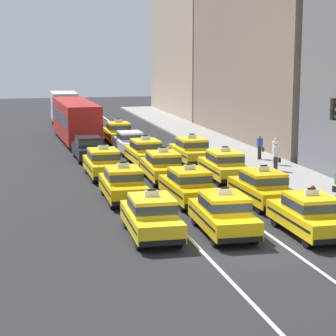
{
  "coord_description": "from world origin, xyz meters",
  "views": [
    {
      "loc": [
        -8.15,
        -21.7,
        7.25
      ],
      "look_at": [
        -0.51,
        10.33,
        1.3
      ],
      "focal_mm": 70.17,
      "sensor_mm": 36.0,
      "label": 1
    }
  ],
  "objects_px": {
    "taxi_center_third": "(163,166)",
    "taxi_right_nearest": "(309,214)",
    "taxi_left_second": "(123,183)",
    "taxi_right_fourth": "(191,150)",
    "taxi_center_second": "(189,185)",
    "pedestrian_far_corner": "(260,147)",
    "taxi_right_second": "(262,187)",
    "sedan_left_fourth": "(88,148)",
    "taxi_left_third": "(103,163)",
    "fire_hydrant": "(313,192)",
    "pedestrian_trailing": "(276,157)",
    "bus_left_fifth": "(76,119)",
    "taxi_center_sixth": "(118,132)",
    "box_truck_left_sixth": "(64,107)",
    "taxi_center_nearest": "(224,213)",
    "sedan_center_fifth": "(130,142)",
    "taxi_right_third": "(224,165)",
    "taxi_center_fourth": "(145,152)",
    "taxi_left_nearest": "(151,216)",
    "pedestrian_mid_block": "(275,151)"
  },
  "relations": [
    {
      "from": "taxi_center_third",
      "to": "taxi_right_nearest",
      "type": "height_order",
      "value": "same"
    },
    {
      "from": "taxi_center_second",
      "to": "taxi_center_sixth",
      "type": "xyz_separation_m",
      "value": [
        -0.0,
        20.99,
        0.0
      ]
    },
    {
      "from": "taxi_left_third",
      "to": "taxi_center_second",
      "type": "relative_size",
      "value": 0.99
    },
    {
      "from": "taxi_center_second",
      "to": "pedestrian_far_corner",
      "type": "distance_m",
      "value": 13.01
    },
    {
      "from": "pedestrian_far_corner",
      "to": "fire_hydrant",
      "type": "height_order",
      "value": "pedestrian_far_corner"
    },
    {
      "from": "taxi_center_fourth",
      "to": "sedan_center_fifth",
      "type": "distance_m",
      "value": 5.02
    },
    {
      "from": "taxi_left_third",
      "to": "taxi_center_nearest",
      "type": "relative_size",
      "value": 0.99
    },
    {
      "from": "pedestrian_trailing",
      "to": "fire_hydrant",
      "type": "xyz_separation_m",
      "value": [
        -1.31,
        -7.66,
        -0.45
      ]
    },
    {
      "from": "taxi_left_second",
      "to": "taxi_center_nearest",
      "type": "bearing_deg",
      "value": -66.75
    },
    {
      "from": "taxi_center_fourth",
      "to": "taxi_right_third",
      "type": "relative_size",
      "value": 1.01
    },
    {
      "from": "taxi_left_third",
      "to": "taxi_center_second",
      "type": "bearing_deg",
      "value": -67.11
    },
    {
      "from": "taxi_left_nearest",
      "to": "taxi_left_second",
      "type": "relative_size",
      "value": 1.01
    },
    {
      "from": "sedan_left_fourth",
      "to": "pedestrian_trailing",
      "type": "relative_size",
      "value": 2.57
    },
    {
      "from": "taxi_left_second",
      "to": "taxi_center_third",
      "type": "relative_size",
      "value": 0.99
    },
    {
      "from": "sedan_left_fourth",
      "to": "taxi_center_second",
      "type": "bearing_deg",
      "value": -76.69
    },
    {
      "from": "taxi_center_fourth",
      "to": "taxi_right_fourth",
      "type": "xyz_separation_m",
      "value": [
        3.04,
        0.07,
        0.0
      ]
    },
    {
      "from": "taxi_left_second",
      "to": "pedestrian_trailing",
      "type": "distance_m",
      "value": 11.26
    },
    {
      "from": "taxi_left_nearest",
      "to": "taxi_center_sixth",
      "type": "height_order",
      "value": "same"
    },
    {
      "from": "taxi_center_third",
      "to": "taxi_right_fourth",
      "type": "distance_m",
      "value": 6.08
    },
    {
      "from": "taxi_right_nearest",
      "to": "sedan_center_fifth",
      "type": "bearing_deg",
      "value": 98.21
    },
    {
      "from": "taxi_left_nearest",
      "to": "pedestrian_far_corner",
      "type": "relative_size",
      "value": 2.88
    },
    {
      "from": "taxi_center_nearest",
      "to": "taxi_right_third",
      "type": "relative_size",
      "value": 1.01
    },
    {
      "from": "sedan_center_fifth",
      "to": "taxi_right_second",
      "type": "height_order",
      "value": "taxi_right_second"
    },
    {
      "from": "pedestrian_far_corner",
      "to": "fire_hydrant",
      "type": "distance_m",
      "value": 12.03
    },
    {
      "from": "sedan_left_fourth",
      "to": "bus_left_fifth",
      "type": "distance_m",
      "value": 9.26
    },
    {
      "from": "taxi_right_nearest",
      "to": "pedestrian_far_corner",
      "type": "height_order",
      "value": "taxi_right_nearest"
    },
    {
      "from": "box_truck_left_sixth",
      "to": "taxi_center_third",
      "type": "height_order",
      "value": "box_truck_left_sixth"
    },
    {
      "from": "pedestrian_far_corner",
      "to": "fire_hydrant",
      "type": "bearing_deg",
      "value": -99.21
    },
    {
      "from": "taxi_left_second",
      "to": "pedestrian_mid_block",
      "type": "xyz_separation_m",
      "value": [
        10.85,
        7.17,
        0.11
      ]
    },
    {
      "from": "taxi_left_nearest",
      "to": "taxi_left_third",
      "type": "bearing_deg",
      "value": 90.67
    },
    {
      "from": "taxi_center_third",
      "to": "taxi_right_third",
      "type": "relative_size",
      "value": 1.01
    },
    {
      "from": "taxi_left_third",
      "to": "taxi_right_nearest",
      "type": "height_order",
      "value": "same"
    },
    {
      "from": "taxi_right_nearest",
      "to": "bus_left_fifth",
      "type": "bearing_deg",
      "value": 102.16
    },
    {
      "from": "taxi_right_second",
      "to": "sedan_left_fourth",
      "type": "bearing_deg",
      "value": 113.61
    },
    {
      "from": "taxi_center_nearest",
      "to": "taxi_center_second",
      "type": "bearing_deg",
      "value": 89.17
    },
    {
      "from": "sedan_left_fourth",
      "to": "taxi_center_third",
      "type": "relative_size",
      "value": 0.94
    },
    {
      "from": "sedan_left_fourth",
      "to": "bus_left_fifth",
      "type": "relative_size",
      "value": 0.38
    },
    {
      "from": "bus_left_fifth",
      "to": "box_truck_left_sixth",
      "type": "relative_size",
      "value": 1.62
    },
    {
      "from": "taxi_right_nearest",
      "to": "taxi_right_second",
      "type": "height_order",
      "value": "same"
    },
    {
      "from": "taxi_center_third",
      "to": "taxi_center_fourth",
      "type": "distance_m",
      "value": 5.17
    },
    {
      "from": "taxi_center_sixth",
      "to": "box_truck_left_sixth",
      "type": "bearing_deg",
      "value": 103.46
    },
    {
      "from": "box_truck_left_sixth",
      "to": "taxi_center_sixth",
      "type": "height_order",
      "value": "box_truck_left_sixth"
    },
    {
      "from": "taxi_center_third",
      "to": "fire_hydrant",
      "type": "relative_size",
      "value": 6.3
    },
    {
      "from": "sedan_center_fifth",
      "to": "pedestrian_trailing",
      "type": "xyz_separation_m",
      "value": [
        7.12,
        -9.41,
        0.15
      ]
    },
    {
      "from": "taxi_center_sixth",
      "to": "taxi_right_fourth",
      "type": "bearing_deg",
      "value": -73.22
    },
    {
      "from": "box_truck_left_sixth",
      "to": "fire_hydrant",
      "type": "bearing_deg",
      "value": -75.91
    },
    {
      "from": "taxi_left_third",
      "to": "taxi_left_nearest",
      "type": "bearing_deg",
      "value": -89.33
    },
    {
      "from": "pedestrian_trailing",
      "to": "pedestrian_far_corner",
      "type": "distance_m",
      "value": 4.25
    },
    {
      "from": "taxi_left_second",
      "to": "taxi_right_fourth",
      "type": "relative_size",
      "value": 0.99
    },
    {
      "from": "taxi_center_second",
      "to": "pedestrian_mid_block",
      "type": "xyz_separation_m",
      "value": [
        7.88,
        8.35,
        0.11
      ]
    }
  ]
}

